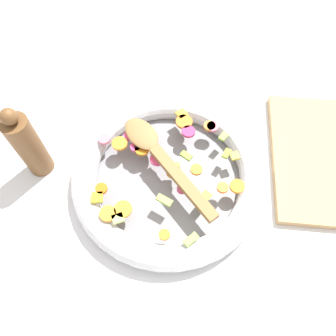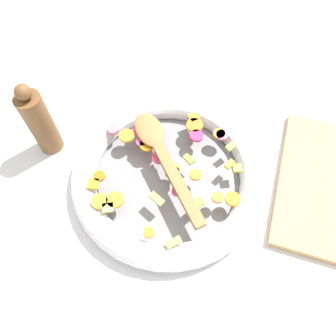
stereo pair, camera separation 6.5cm
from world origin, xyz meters
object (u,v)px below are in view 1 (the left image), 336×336
at_px(wooden_spoon, 159,154).
at_px(pepper_mill, 28,145).
at_px(cutting_board, 318,157).
at_px(skillet, 168,175).

distance_m(wooden_spoon, pepper_mill, 0.25).
bearing_deg(pepper_mill, cutting_board, 97.11).
height_order(skillet, wooden_spoon, wooden_spoon).
bearing_deg(pepper_mill, wooden_spoon, 93.64).
xyz_separation_m(wooden_spoon, cutting_board, (-0.06, 0.34, -0.05)).
distance_m(wooden_spoon, cutting_board, 0.35).
relative_size(skillet, pepper_mill, 2.10).
bearing_deg(skillet, wooden_spoon, -137.96).
xyz_separation_m(skillet, cutting_board, (-0.08, 0.32, -0.01)).
relative_size(pepper_mill, cutting_board, 0.59).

